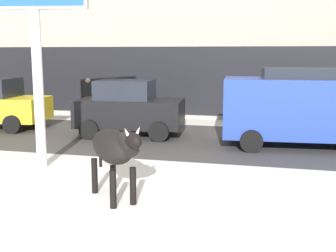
% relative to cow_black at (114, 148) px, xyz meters
% --- Properties ---
extents(ground_plane, '(120.00, 120.00, 0.00)m').
position_rel_cow_black_xyz_m(ground_plane, '(1.11, -1.89, -0.99)').
color(ground_plane, white).
extents(road_strip, '(60.00, 5.60, 0.01)m').
position_rel_cow_black_xyz_m(road_strip, '(1.11, 5.91, -0.99)').
color(road_strip, '#423F3F').
rests_on(road_strip, ground).
extents(cow_black, '(1.59, 1.67, 1.54)m').
position_rel_cow_black_xyz_m(cow_black, '(0.00, 0.00, 0.00)').
color(cow_black, black).
rests_on(cow_black, ground).
extents(car_black_hatchback, '(3.62, 2.15, 1.86)m').
position_rel_cow_black_xyz_m(car_black_hatchback, '(-1.84, 6.16, -0.07)').
color(car_black_hatchback, black).
rests_on(car_black_hatchback, ground).
extents(car_blue_van, '(4.74, 2.40, 2.32)m').
position_rel_cow_black_xyz_m(car_blue_van, '(3.73, 5.69, 0.25)').
color(car_blue_van, '#233D9E').
rests_on(car_blue_van, ground).
extents(pedestrian_near_billboard, '(0.36, 0.24, 1.73)m').
position_rel_cow_black_xyz_m(pedestrian_near_billboard, '(-4.52, 8.87, -0.11)').
color(pedestrian_near_billboard, '#282833').
rests_on(pedestrian_near_billboard, ground).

